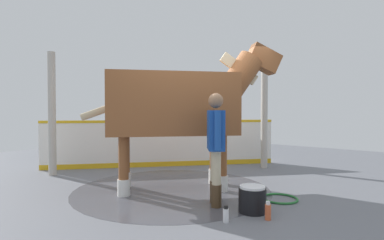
% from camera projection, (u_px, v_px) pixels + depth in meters
% --- Properties ---
extents(ground_plane, '(16.00, 16.00, 0.02)m').
position_uv_depth(ground_plane, '(184.00, 193.00, 5.01)').
color(ground_plane, slate).
extents(wet_patch, '(3.37, 3.37, 0.00)m').
position_uv_depth(wet_patch, '(172.00, 189.00, 5.22)').
color(wet_patch, '#4C4C54').
rests_on(wet_patch, ground).
extents(barrier_wall, '(4.38, 3.75, 1.14)m').
position_uv_depth(barrier_wall, '(163.00, 145.00, 7.39)').
color(barrier_wall, white).
rests_on(barrier_wall, ground).
extents(roof_post_near, '(0.16, 0.16, 2.61)m').
position_uv_depth(roof_post_near, '(264.00, 114.00, 7.16)').
color(roof_post_near, '#B7B2A8').
rests_on(roof_post_near, ground).
extents(roof_post_far, '(0.16, 0.16, 2.61)m').
position_uv_depth(roof_post_far, '(52.00, 114.00, 6.33)').
color(roof_post_far, '#B7B2A8').
rests_on(roof_post_far, ground).
extents(horse, '(2.80, 2.48, 2.58)m').
position_uv_depth(horse, '(179.00, 105.00, 5.20)').
color(horse, brown).
rests_on(horse, ground).
extents(handler, '(0.52, 0.47, 1.61)m').
position_uv_depth(handler, '(216.00, 141.00, 4.31)').
color(handler, '#47331E').
rests_on(handler, ground).
extents(wash_bucket, '(0.37, 0.37, 0.35)m').
position_uv_depth(wash_bucket, '(252.00, 199.00, 4.01)').
color(wash_bucket, black).
rests_on(wash_bucket, ground).
extents(bottle_shampoo, '(0.07, 0.07, 0.20)m').
position_uv_depth(bottle_shampoo, '(226.00, 215.00, 3.65)').
color(bottle_shampoo, white).
rests_on(bottle_shampoo, ground).
extents(bottle_spray, '(0.08, 0.08, 0.23)m').
position_uv_depth(bottle_spray, '(268.00, 211.00, 3.73)').
color(bottle_spray, '#CC5933').
rests_on(bottle_spray, ground).
extents(hose_coil, '(0.55, 0.55, 0.03)m').
position_uv_depth(hose_coil, '(280.00, 198.00, 4.59)').
color(hose_coil, '#267233').
rests_on(hose_coil, ground).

